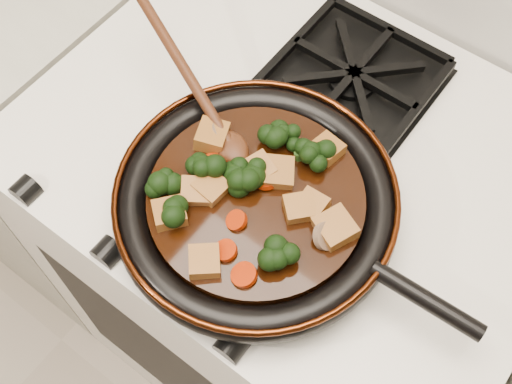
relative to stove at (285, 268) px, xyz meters
The scene contains 34 objects.
stove is the anchor object (origin of this frame).
burner_grate_front 0.48m from the stove, 90.00° to the right, with size 0.23×0.23×0.03m, color black, non-canonical shape.
burner_grate_back 0.48m from the stove, 90.00° to the left, with size 0.23×0.23×0.03m, color black, non-canonical shape.
skillet 0.51m from the stove, 80.07° to the right, with size 0.49×0.36×0.05m.
braising_sauce 0.51m from the stove, 80.97° to the right, with size 0.27×0.27×0.02m, color black.
tofu_cube_0 0.56m from the stove, 102.57° to the right, with size 0.04×0.04×0.02m, color #925921.
tofu_cube_1 0.52m from the stove, 18.71° to the right, with size 0.03×0.04×0.02m, color #925921.
tofu_cube_2 0.57m from the stove, 83.62° to the right, with size 0.04×0.04×0.02m, color #925921.
tofu_cube_3 0.54m from the stove, 103.87° to the right, with size 0.04×0.04×0.02m, color #925921.
tofu_cube_4 0.53m from the stove, 49.07° to the right, with size 0.03×0.03×0.02m, color #925921.
tofu_cube_5 0.54m from the stove, 40.44° to the right, with size 0.04×0.04×0.02m, color #925921.
tofu_cube_6 0.54m from the stove, 101.00° to the right, with size 0.04×0.04×0.02m, color #925921.
tofu_cube_7 0.53m from the stove, 89.17° to the right, with size 0.04×0.04×0.02m, color #925921.
tofu_cube_8 0.53m from the stove, 129.63° to the right, with size 0.04×0.04×0.02m, color #925921.
tofu_cube_9 0.52m from the stove, 73.79° to the right, with size 0.04×0.04×0.02m, color #925921.
tofu_cube_10 0.53m from the stove, 55.84° to the right, with size 0.04×0.03×0.02m, color #925921.
broccoli_floret_0 0.53m from the stove, 35.12° to the right, with size 0.05×0.05×0.05m, color black, non-canonical shape.
broccoli_floret_1 0.56m from the stove, 112.59° to the right, with size 0.06×0.06×0.05m, color black, non-canonical shape.
broccoli_floret_2 0.54m from the stove, 111.26° to the right, with size 0.06×0.06×0.06m, color black, non-canonical shape.
broccoli_floret_3 0.53m from the stove, 93.27° to the right, with size 0.06×0.06×0.05m, color black, non-canonical shape.
broccoli_floret_4 0.52m from the stove, 98.42° to the right, with size 0.06×0.06×0.05m, color black, non-canonical shape.
broccoli_floret_5 0.56m from the stove, 102.22° to the right, with size 0.06×0.06×0.05m, color black, non-canonical shape.
broccoli_floret_6 0.56m from the stove, 63.15° to the right, with size 0.06×0.06×0.05m, color black, non-canonical shape.
broccoli_floret_7 0.52m from the stove, 57.96° to the right, with size 0.06×0.06×0.05m, color black, non-canonical shape.
broccoli_floret_8 0.53m from the stove, 95.51° to the right, with size 0.06×0.06×0.05m, color black, non-canonical shape.
carrot_coin_0 0.52m from the stove, 80.06° to the right, with size 0.03×0.03×0.01m, color #A22204.
carrot_coin_1 0.54m from the stove, 82.35° to the right, with size 0.03×0.03×0.01m, color #A22204.
carrot_coin_2 0.56m from the stove, 71.61° to the right, with size 0.03×0.03×0.01m, color #A22204.
carrot_coin_3 0.53m from the stove, 112.44° to the right, with size 0.03×0.03×0.01m, color #A22204.
carrot_coin_4 0.56m from the stove, 79.99° to the right, with size 0.03×0.03×0.01m, color #A22204.
mushroom_slice_0 0.53m from the stove, 131.37° to the right, with size 0.03×0.03×0.01m, color #7F6149.
mushroom_slice_1 0.54m from the stove, 45.10° to the right, with size 0.04×0.04×0.01m, color #7F6149.
mushroom_slice_2 0.53m from the stove, 128.80° to the right, with size 0.03×0.03×0.01m, color #7F6149.
wooden_spoon 0.55m from the stove, 153.64° to the right, with size 0.16×0.09×0.27m.
Camera 1 is at (0.25, 1.26, 1.66)m, focal length 45.00 mm.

